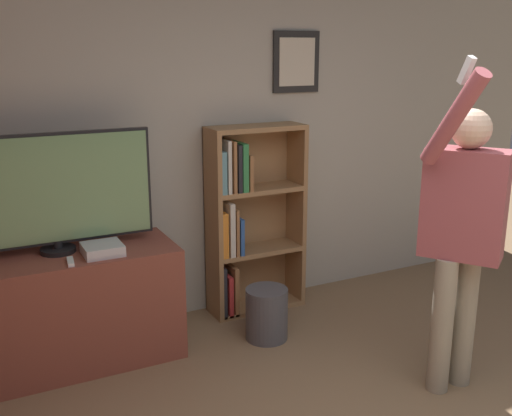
{
  "coord_description": "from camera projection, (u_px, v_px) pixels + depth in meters",
  "views": [
    {
      "loc": [
        -1.78,
        -1.44,
        2.0
      ],
      "look_at": [
        -0.27,
        1.55,
        1.11
      ],
      "focal_mm": 42.0,
      "sensor_mm": 36.0,
      "label": 1
    }
  ],
  "objects": [
    {
      "name": "television",
      "position": [
        53.0,
        192.0,
        3.68
      ],
      "size": [
        1.23,
        0.22,
        0.76
      ],
      "color": "black",
      "rests_on": "tv_ledge"
    },
    {
      "name": "tv_ledge",
      "position": [
        64.0,
        310.0,
        3.85
      ],
      "size": [
        1.45,
        0.58,
        0.76
      ],
      "color": "brown",
      "rests_on": "ground_plane"
    },
    {
      "name": "wall_back",
      "position": [
        220.0,
        137.0,
        4.51
      ],
      "size": [
        6.24,
        0.09,
        2.7
      ],
      "color": "#B2AD9E",
      "rests_on": "ground_plane"
    },
    {
      "name": "person",
      "position": [
        463.0,
        225.0,
        3.41
      ],
      "size": [
        0.59,
        0.57,
        1.97
      ],
      "rotation": [
        0.0,
        0.0,
        -0.97
      ],
      "color": "gray",
      "rests_on": "ground_plane"
    },
    {
      "name": "game_console",
      "position": [
        102.0,
        249.0,
        3.74
      ],
      "size": [
        0.24,
        0.23,
        0.07
      ],
      "color": "silver",
      "rests_on": "tv_ledge"
    },
    {
      "name": "remote_loose",
      "position": [
        71.0,
        262.0,
        3.58
      ],
      "size": [
        0.05,
        0.14,
        0.02
      ],
      "color": "white",
      "rests_on": "tv_ledge"
    },
    {
      "name": "waste_bin",
      "position": [
        267.0,
        314.0,
        4.23
      ],
      "size": [
        0.3,
        0.3,
        0.37
      ],
      "color": "#4C4C51",
      "rests_on": "ground_plane"
    },
    {
      "name": "bookshelf",
      "position": [
        246.0,
        219.0,
        4.57
      ],
      "size": [
        0.75,
        0.28,
        1.45
      ],
      "color": "#997047",
      "rests_on": "ground_plane"
    }
  ]
}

